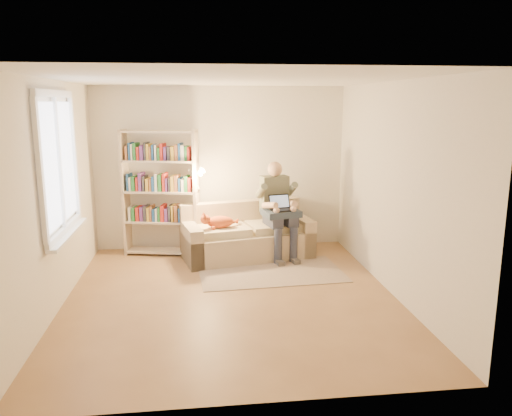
{
  "coord_description": "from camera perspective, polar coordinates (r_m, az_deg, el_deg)",
  "views": [
    {
      "loc": [
        -0.39,
        -5.77,
        2.34
      ],
      "look_at": [
        0.43,
        1.0,
        0.9
      ],
      "focal_mm": 35.0,
      "sensor_mm": 36.0,
      "label": 1
    }
  ],
  "objects": [
    {
      "name": "floor",
      "position": [
        6.24,
        -2.84,
        -10.08
      ],
      "size": [
        4.5,
        4.5,
        0.0
      ],
      "primitive_type": "plane",
      "color": "olive",
      "rests_on": "ground"
    },
    {
      "name": "wall_front",
      "position": [
        3.7,
        -0.53,
        -4.42
      ],
      "size": [
        4.0,
        0.02,
        2.6
      ],
      "primitive_type": "cube",
      "color": "silver",
      "rests_on": "floor"
    },
    {
      "name": "wall_left",
      "position": [
        6.08,
        -22.12,
        1.22
      ],
      "size": [
        0.02,
        4.5,
        2.6
      ],
      "primitive_type": "cube",
      "color": "silver",
      "rests_on": "floor"
    },
    {
      "name": "blanket",
      "position": [
        7.49,
        2.98,
        -0.57
      ],
      "size": [
        0.6,
        0.53,
        0.09
      ],
      "primitive_type": "cube",
      "rotation": [
        0.0,
        0.0,
        0.21
      ],
      "color": "#253141",
      "rests_on": "person"
    },
    {
      "name": "laptop",
      "position": [
        7.47,
        2.96,
        0.23
      ],
      "size": [
        0.37,
        0.34,
        0.27
      ],
      "rotation": [
        0.0,
        0.0,
        0.21
      ],
      "color": "black",
      "rests_on": "blanket"
    },
    {
      "name": "ceiling",
      "position": [
        5.79,
        -3.12,
        14.51
      ],
      "size": [
        4.0,
        4.5,
        0.02
      ],
      "primitive_type": "cube",
      "color": "white",
      "rests_on": "wall_back"
    },
    {
      "name": "wall_right",
      "position": [
        6.34,
        15.39,
        2.07
      ],
      "size": [
        0.02,
        4.5,
        2.6
      ],
      "primitive_type": "cube",
      "color": "silver",
      "rests_on": "floor"
    },
    {
      "name": "person",
      "position": [
        7.6,
        2.47,
        0.36
      ],
      "size": [
        0.53,
        0.72,
        1.46
      ],
      "rotation": [
        0.0,
        0.0,
        0.21
      ],
      "color": "#656A55",
      "rests_on": "sofa"
    },
    {
      "name": "sofa",
      "position": [
        7.71,
        -1.09,
        -3.4
      ],
      "size": [
        2.07,
        1.25,
        0.82
      ],
      "rotation": [
        0.0,
        0.0,
        0.21
      ],
      "color": "tan",
      "rests_on": "floor"
    },
    {
      "name": "rug",
      "position": [
        7.07,
        1.7,
        -7.34
      ],
      "size": [
        2.06,
        1.29,
        0.01
      ],
      "primitive_type": "cube",
      "rotation": [
        0.0,
        0.0,
        0.06
      ],
      "color": "gray",
      "rests_on": "floor"
    },
    {
      "name": "bookshelf",
      "position": [
        7.79,
        -10.84,
        2.41
      ],
      "size": [
        1.28,
        0.61,
        1.95
      ],
      "rotation": [
        0.0,
        0.0,
        -0.21
      ],
      "color": "beige",
      "rests_on": "floor"
    },
    {
      "name": "cat",
      "position": [
        7.39,
        -4.26,
        -1.55
      ],
      "size": [
        0.59,
        0.3,
        0.22
      ],
      "rotation": [
        0.0,
        0.0,
        0.21
      ],
      "color": "orange",
      "rests_on": "sofa"
    },
    {
      "name": "wall_back",
      "position": [
        8.1,
        -4.09,
        4.55
      ],
      "size": [
        4.0,
        0.02,
        2.6
      ],
      "primitive_type": "cube",
      "color": "silver",
      "rests_on": "floor"
    },
    {
      "name": "window",
      "position": [
        6.25,
        -21.24,
        2.25
      ],
      "size": [
        0.12,
        1.52,
        1.69
      ],
      "color": "white",
      "rests_on": "wall_left"
    }
  ]
}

